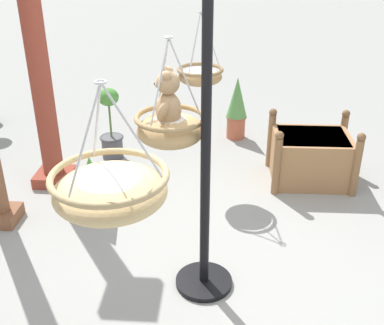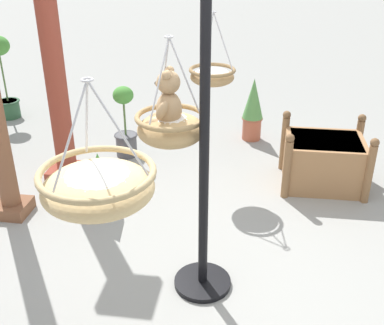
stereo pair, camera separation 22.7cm
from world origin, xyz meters
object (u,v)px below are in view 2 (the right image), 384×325
(potted_plant_trailing_ivy, at_px, (253,109))
(potted_plant_small_succulent, at_px, (4,78))
(wooden_planter_box, at_px, (323,160))
(potted_plant_conical_shrub, at_px, (125,126))
(hanging_basket_left_high, at_px, (98,185))
(greenhouse_pillar_far_back, at_px, (54,65))
(potted_plant_bushy_green, at_px, (100,184))
(display_pole_central, at_px, (203,191))
(teddy_bear, at_px, (167,102))
(hanging_basket_right_low, at_px, (212,75))
(hanging_basket_with_teddy, at_px, (171,127))

(potted_plant_trailing_ivy, bearing_deg, potted_plant_small_succulent, 85.42)
(wooden_planter_box, bearing_deg, potted_plant_conical_shrub, 80.08)
(hanging_basket_left_high, distance_m, potted_plant_conical_shrub, 3.21)
(greenhouse_pillar_far_back, relative_size, potted_plant_small_succulent, 2.25)
(greenhouse_pillar_far_back, xyz_separation_m, potted_plant_trailing_ivy, (1.34, -1.97, -0.85))
(potted_plant_small_succulent, distance_m, potted_plant_trailing_ivy, 3.49)
(potted_plant_bushy_green, bearing_deg, potted_plant_small_succulent, 42.81)
(potted_plant_small_succulent, relative_size, potted_plant_conical_shrub, 1.35)
(potted_plant_small_succulent, height_order, potted_plant_conical_shrub, potted_plant_small_succulent)
(wooden_planter_box, bearing_deg, display_pole_central, 148.83)
(teddy_bear, relative_size, wooden_planter_box, 0.47)
(hanging_basket_left_high, relative_size, potted_plant_bushy_green, 1.06)
(greenhouse_pillar_far_back, relative_size, potted_plant_trailing_ivy, 3.24)
(display_pole_central, height_order, greenhouse_pillar_far_back, display_pole_central)
(teddy_bear, relative_size, hanging_basket_right_low, 0.58)
(display_pole_central, distance_m, teddy_bear, 0.67)
(potted_plant_small_succulent, bearing_deg, potted_plant_conical_shrub, -116.21)
(hanging_basket_with_teddy, distance_m, wooden_planter_box, 2.29)
(teddy_bear, relative_size, hanging_basket_left_high, 0.60)
(wooden_planter_box, relative_size, potted_plant_conical_shrub, 1.03)
(hanging_basket_left_high, distance_m, potted_plant_bushy_green, 2.05)
(wooden_planter_box, xyz_separation_m, potted_plant_conical_shrub, (0.39, 2.25, 0.09))
(hanging_basket_with_teddy, relative_size, potted_plant_small_succulent, 0.65)
(potted_plant_conical_shrub, bearing_deg, hanging_basket_left_high, -166.20)
(teddy_bear, xyz_separation_m, potted_plant_conical_shrub, (2.01, 0.91, -1.05))
(teddy_bear, height_order, potted_plant_trailing_ivy, teddy_bear)
(wooden_planter_box, relative_size, potted_plant_bushy_green, 1.37)
(display_pole_central, relative_size, potted_plant_conical_shrub, 3.05)
(display_pole_central, xyz_separation_m, potted_plant_conical_shrub, (2.16, 1.18, -0.46))
(teddy_bear, height_order, potted_plant_bushy_green, teddy_bear)
(potted_plant_trailing_ivy, bearing_deg, wooden_planter_box, -144.77)
(hanging_basket_left_high, height_order, hanging_basket_right_low, hanging_basket_left_high)
(hanging_basket_right_low, relative_size, potted_plant_bushy_green, 1.10)
(hanging_basket_right_low, distance_m, potted_plant_conical_shrub, 1.38)
(potted_plant_trailing_ivy, bearing_deg, teddy_bear, 168.34)
(wooden_planter_box, xyz_separation_m, potted_plant_trailing_ivy, (1.10, 0.78, 0.13))
(teddy_bear, relative_size, potted_plant_conical_shrub, 0.48)
(display_pole_central, bearing_deg, hanging_basket_with_teddy, 59.04)
(wooden_planter_box, bearing_deg, hanging_basket_right_low, 91.25)
(hanging_basket_left_high, relative_size, potted_plant_conical_shrub, 0.80)
(potted_plant_bushy_green, xyz_separation_m, potted_plant_small_succulent, (2.28, 2.11, 0.26))
(hanging_basket_with_teddy, height_order, hanging_basket_right_low, hanging_basket_with_teddy)
(hanging_basket_left_high, bearing_deg, wooden_planter_box, -30.45)
(hanging_basket_right_low, bearing_deg, potted_plant_trailing_ivy, -20.17)
(potted_plant_trailing_ivy, bearing_deg, potted_plant_conical_shrub, 115.66)
(wooden_planter_box, height_order, potted_plant_trailing_ivy, potted_plant_trailing_ivy)
(hanging_basket_with_teddy, height_order, potted_plant_small_succulent, hanging_basket_with_teddy)
(hanging_basket_right_low, bearing_deg, teddy_bear, 174.74)
(display_pole_central, relative_size, potted_plant_bushy_green, 4.05)
(hanging_basket_right_low, height_order, potted_plant_bushy_green, hanging_basket_right_low)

